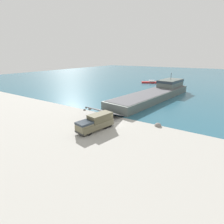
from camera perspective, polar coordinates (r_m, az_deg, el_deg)
ground_plane at (r=35.69m, az=-0.11°, el=-3.99°), size 240.00×240.00×0.00m
water_surface at (r=124.35m, az=24.92°, el=10.25°), size 240.00×180.00×0.01m
landing_craft at (r=59.53m, az=14.37°, el=6.22°), size 13.41×44.49×7.31m
military_truck at (r=32.72m, az=-5.39°, el=-3.36°), size 3.82×7.86×2.91m
soldier_on_ramp at (r=35.76m, az=-7.08°, el=-2.26°), size 0.50×0.38×1.83m
moored_boat_a at (r=91.44m, az=12.47°, el=9.52°), size 8.95×6.44×1.40m
shoreline_rock_a at (r=45.15m, az=-8.96°, el=0.57°), size 0.68×0.68×0.68m
shoreline_rock_b at (r=47.01m, az=-8.46°, el=1.30°), size 0.59×0.59×0.59m
shoreline_rock_c at (r=35.92m, az=14.74°, el=-4.47°), size 1.35×1.35×1.35m
shoreline_rock_d at (r=45.73m, az=-7.31°, el=0.87°), size 0.84×0.84×0.84m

